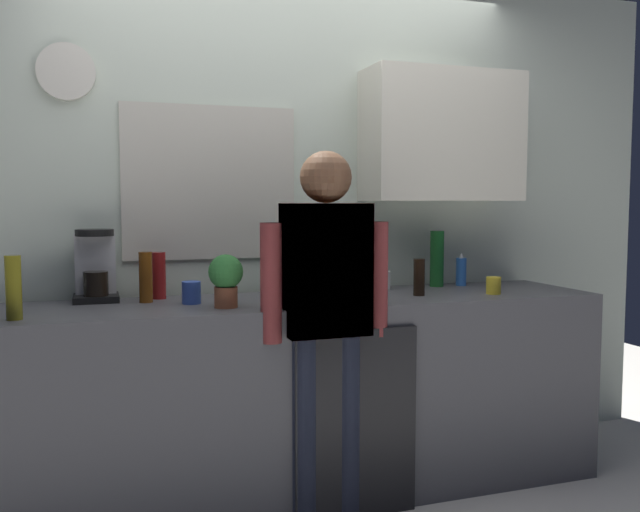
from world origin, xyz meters
TOP-DOWN VIEW (x-y plane):
  - kitchen_counter at (0.00, 0.30)m, footprint 2.88×0.64m
  - dishwasher_panel at (0.13, -0.03)m, footprint 0.56×0.02m
  - back_wall_assembly at (0.10, 0.70)m, footprint 4.48×0.42m
  - coffee_maker at (-0.93, 0.56)m, footprint 0.20×0.20m
  - bottle_green_wine at (0.81, 0.52)m, footprint 0.07×0.07m
  - bottle_olive_oil at (-1.23, 0.13)m, footprint 0.06×0.06m
  - bottle_clear_soda at (0.02, 0.37)m, footprint 0.09×0.09m
  - bottle_dark_sauce at (0.56, 0.23)m, footprint 0.06×0.06m
  - bottle_amber_beer at (-0.71, 0.43)m, footprint 0.06×0.06m
  - bottle_red_vinegar at (-0.65, 0.53)m, footprint 0.06×0.06m
  - cup_blue_mug at (-0.52, 0.32)m, footprint 0.08×0.08m
  - cup_white_mug at (0.49, 0.50)m, footprint 0.08×0.08m
  - cup_yellow_cup at (0.93, 0.16)m, footprint 0.07×0.07m
  - potted_plant at (-0.40, 0.17)m, footprint 0.15×0.15m
  - dish_soap at (0.96, 0.51)m, footprint 0.06×0.06m
  - person_at_sink at (0.00, 0.00)m, footprint 0.57×0.22m
  - person_guest at (0.00, 0.00)m, footprint 0.57×0.22m

SIDE VIEW (x-z plane):
  - dishwasher_panel at x=0.13m, z-range 0.00..0.84m
  - kitchen_counter at x=0.00m, z-range 0.00..0.93m
  - person_at_sink at x=0.00m, z-range 0.15..1.75m
  - person_guest at x=0.00m, z-range 0.15..1.75m
  - cup_yellow_cup at x=0.93m, z-range 0.93..1.02m
  - cup_white_mug at x=0.49m, z-range 0.93..1.03m
  - cup_blue_mug at x=-0.52m, z-range 0.93..1.03m
  - dish_soap at x=0.96m, z-range 0.92..1.10m
  - bottle_dark_sauce at x=0.56m, z-range 0.93..1.11m
  - bottle_red_vinegar at x=-0.65m, z-range 0.93..1.15m
  - bottle_amber_beer at x=-0.71m, z-range 0.93..1.16m
  - bottle_olive_oil at x=-1.23m, z-range 0.93..1.18m
  - potted_plant at x=-0.40m, z-range 0.95..1.18m
  - bottle_clear_soda at x=0.02m, z-range 0.93..1.21m
  - coffee_maker at x=-0.93m, z-range 0.91..1.24m
  - bottle_green_wine at x=0.81m, z-range 0.93..1.23m
  - back_wall_assembly at x=0.10m, z-range 0.06..2.66m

